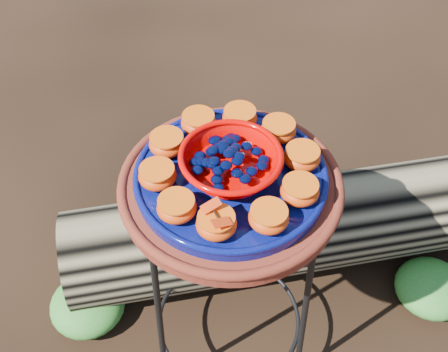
{
  "coord_description": "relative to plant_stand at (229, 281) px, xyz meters",
  "views": [
    {
      "loc": [
        -0.07,
        -0.77,
        1.61
      ],
      "look_at": [
        -0.01,
        0.0,
        0.76
      ],
      "focal_mm": 45.0,
      "sensor_mm": 36.0,
      "label": 1
    }
  ],
  "objects": [
    {
      "name": "ground",
      "position": [
        0.0,
        0.0,
        -0.35
      ],
      "size": [
        60.0,
        60.0,
        0.0
      ],
      "primitive_type": "plane",
      "color": "black"
    },
    {
      "name": "glass_gems",
      "position": [
        0.0,
        0.0,
        0.48
      ],
      "size": [
        0.15,
        0.15,
        0.03
      ],
      "primitive_type": null,
      "color": "black",
      "rests_on": "red_bowl"
    },
    {
      "name": "orange_half_5",
      "position": [
        0.03,
        0.14,
        0.43
      ],
      "size": [
        0.08,
        0.08,
        0.04
      ],
      "primitive_type": "ellipsoid",
      "color": "red",
      "rests_on": "cobalt_plate"
    },
    {
      "name": "orange_half_1",
      "position": [
        0.06,
        -0.14,
        0.43
      ],
      "size": [
        0.08,
        0.08,
        0.04
      ],
      "primitive_type": "ellipsoid",
      "color": "red",
      "rests_on": "cobalt_plate"
    },
    {
      "name": "orange_half_2",
      "position": [
        0.13,
        -0.08,
        0.43
      ],
      "size": [
        0.08,
        0.08,
        0.04
      ],
      "primitive_type": "ellipsoid",
      "color": "red",
      "rests_on": "cobalt_plate"
    },
    {
      "name": "plant_stand",
      "position": [
        0.0,
        0.0,
        0.0
      ],
      "size": [
        0.44,
        0.44,
        0.7
      ],
      "primitive_type": null,
      "color": "black",
      "rests_on": "ground"
    },
    {
      "name": "red_bowl",
      "position": [
        0.0,
        0.0,
        0.44
      ],
      "size": [
        0.2,
        0.2,
        0.05
      ],
      "primitive_type": null,
      "color": "#D40200",
      "rests_on": "cobalt_plate"
    },
    {
      "name": "orange_half_4",
      "position": [
        0.11,
        0.1,
        0.43
      ],
      "size": [
        0.08,
        0.08,
        0.04
      ],
      "primitive_type": "ellipsoid",
      "color": "red",
      "rests_on": "cobalt_plate"
    },
    {
      "name": "orange_half_8",
      "position": [
        -0.15,
        -0.01,
        0.43
      ],
      "size": [
        0.08,
        0.08,
        0.04
      ],
      "primitive_type": "ellipsoid",
      "color": "red",
      "rests_on": "cobalt_plate"
    },
    {
      "name": "orange_half_0",
      "position": [
        -0.04,
        -0.14,
        0.43
      ],
      "size": [
        0.08,
        0.08,
        0.04
      ],
      "primitive_type": "ellipsoid",
      "color": "red",
      "rests_on": "cobalt_plate"
    },
    {
      "name": "cobalt_plate",
      "position": [
        0.0,
        0.0,
        0.4
      ],
      "size": [
        0.4,
        0.4,
        0.03
      ],
      "primitive_type": "cylinder",
      "color": "#00023C",
      "rests_on": "terracotta_saucer"
    },
    {
      "name": "orange_half_9",
      "position": [
        -0.11,
        -0.1,
        0.43
      ],
      "size": [
        0.08,
        0.08,
        0.04
      ],
      "primitive_type": "ellipsoid",
      "color": "red",
      "rests_on": "cobalt_plate"
    },
    {
      "name": "orange_half_7",
      "position": [
        -0.13,
        0.08,
        0.43
      ],
      "size": [
        0.08,
        0.08,
        0.04
      ],
      "primitive_type": "ellipsoid",
      "color": "red",
      "rests_on": "cobalt_plate"
    },
    {
      "name": "butterfly",
      "position": [
        -0.04,
        -0.14,
        0.46
      ],
      "size": [
        0.09,
        0.08,
        0.01
      ],
      "primitive_type": null,
      "rotation": [
        0.0,
        0.0,
        0.39
      ],
      "color": "red",
      "rests_on": "orange_half_0"
    },
    {
      "name": "terracotta_saucer",
      "position": [
        0.0,
        0.0,
        0.37
      ],
      "size": [
        0.46,
        0.46,
        0.04
      ],
      "primitive_type": "cylinder",
      "color": "#4D1A0D",
      "rests_on": "plant_stand"
    },
    {
      "name": "foliage_back",
      "position": [
        -0.15,
        0.43,
        -0.27
      ],
      "size": [
        0.31,
        0.31,
        0.16
      ],
      "primitive_type": "ellipsoid",
      "color": "#2E6E23",
      "rests_on": "ground"
    },
    {
      "name": "driftwood_log",
      "position": [
        0.34,
        0.32,
        -0.19
      ],
      "size": [
        1.7,
        0.62,
        0.31
      ],
      "primitive_type": null,
      "rotation": [
        0.0,
        0.0,
        0.11
      ],
      "color": "black",
      "rests_on": "ground"
    },
    {
      "name": "orange_half_3",
      "position": [
        0.15,
        0.01,
        0.43
      ],
      "size": [
        0.08,
        0.08,
        0.04
      ],
      "primitive_type": "ellipsoid",
      "color": "red",
      "rests_on": "cobalt_plate"
    },
    {
      "name": "foliage_left",
      "position": [
        -0.43,
        0.13,
        -0.29
      ],
      "size": [
        0.23,
        0.23,
        0.12
      ],
      "primitive_type": "ellipsoid",
      "color": "#2E6E23",
      "rests_on": "ground"
    },
    {
      "name": "foliage_right",
      "position": [
        0.65,
        0.11,
        -0.29
      ],
      "size": [
        0.23,
        0.23,
        0.11
      ],
      "primitive_type": "ellipsoid",
      "color": "#2E6E23",
      "rests_on": "ground"
    },
    {
      "name": "orange_half_6",
      "position": [
        -0.06,
        0.14,
        0.43
      ],
      "size": [
        0.08,
        0.08,
        0.04
      ],
      "primitive_type": "ellipsoid",
      "color": "red",
      "rests_on": "cobalt_plate"
    }
  ]
}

